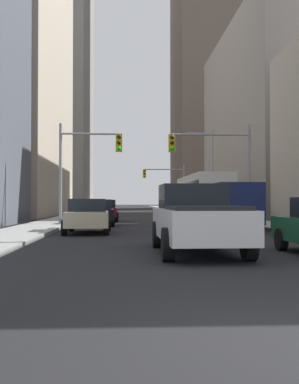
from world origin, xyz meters
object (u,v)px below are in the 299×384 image
(pickup_truck_white, at_px, (197,219))
(sedan_beige, at_px, (88,216))
(cargo_van_navy, at_px, (229,204))
(city_bus, at_px, (203,195))
(sedan_maroon, at_px, (104,210))
(sedan_black, at_px, (98,212))
(traffic_signal_near_left, at_px, (87,157))
(traffic_signal_far_right, at_px, (166,180))
(traffic_signal_near_right, at_px, (214,156))

(pickup_truck_white, height_order, sedan_beige, pickup_truck_white)
(sedan_beige, bearing_deg, pickup_truck_white, -66.65)
(pickup_truck_white, relative_size, cargo_van_navy, 1.03)
(city_bus, height_order, sedan_maroon, city_bus)
(cargo_van_navy, bearing_deg, sedan_black, 145.55)
(traffic_signal_near_left, distance_m, traffic_signal_far_right, 32.06)
(city_bus, xyz_separation_m, traffic_signal_near_left, (-8.29, -8.66, 2.11))
(pickup_truck_white, height_order, traffic_signal_far_right, traffic_signal_far_right)
(cargo_van_navy, bearing_deg, traffic_signal_near_right, 87.61)
(sedan_beige, distance_m, sedan_black, 6.57)
(cargo_van_navy, relative_size, sedan_maroon, 1.25)
(pickup_truck_white, bearing_deg, sedan_beige, 113.35)
(cargo_van_navy, height_order, traffic_signal_near_right, traffic_signal_near_right)
(traffic_signal_near_right, xyz_separation_m, traffic_signal_far_right, (-0.12, 31.19, 0.01))
(cargo_van_navy, relative_size, traffic_signal_near_left, 0.88)
(sedan_black, bearing_deg, sedan_maroon, 88.60)
(sedan_black, bearing_deg, traffic_signal_near_left, 142.45)
(sedan_beige, xyz_separation_m, traffic_signal_near_right, (6.97, 7.06, 3.33))
(pickup_truck_white, bearing_deg, traffic_signal_far_right, 85.97)
(city_bus, relative_size, traffic_signal_near_right, 1.92)
(city_bus, bearing_deg, traffic_signal_far_right, 92.28)
(city_bus, distance_m, sedan_maroon, 8.19)
(sedan_black, relative_size, sedan_maroon, 1.01)
(city_bus, relative_size, cargo_van_navy, 2.20)
(sedan_beige, xyz_separation_m, sedan_black, (0.09, 6.57, 0.00))
(cargo_van_navy, height_order, sedan_black, cargo_van_navy)
(city_bus, relative_size, sedan_maroon, 2.74)
(sedan_beige, bearing_deg, sedan_black, 89.22)
(pickup_truck_white, xyz_separation_m, sedan_maroon, (-3.33, 20.92, -0.16))
(sedan_beige, relative_size, traffic_signal_far_right, 0.71)
(sedan_black, height_order, traffic_signal_far_right, traffic_signal_far_right)
(sedan_black, distance_m, sedan_maroon, 6.09)
(cargo_van_navy, bearing_deg, traffic_signal_far_right, 89.86)
(traffic_signal_near_right, relative_size, traffic_signal_far_right, 1.00)
(cargo_van_navy, xyz_separation_m, traffic_signal_near_left, (-7.31, 5.07, 2.75))
(sedan_maroon, xyz_separation_m, traffic_signal_near_right, (6.73, -5.59, 3.33))
(traffic_signal_far_right, bearing_deg, city_bus, -87.72)
(cargo_van_navy, distance_m, traffic_signal_far_right, 36.37)
(sedan_maroon, bearing_deg, sedan_black, -91.40)
(pickup_truck_white, relative_size, sedan_beige, 1.28)
(city_bus, relative_size, traffic_signal_far_right, 1.92)
(city_bus, relative_size, sedan_black, 2.72)
(pickup_truck_white, xyz_separation_m, traffic_signal_near_left, (-4.12, 15.32, 3.11))
(sedan_beige, bearing_deg, traffic_signal_far_right, 79.85)
(city_bus, bearing_deg, sedan_black, -129.89)
(pickup_truck_white, bearing_deg, traffic_signal_near_right, 77.48)
(city_bus, xyz_separation_m, sedan_beige, (-7.74, -15.72, -1.16))
(sedan_black, height_order, traffic_signal_near_left, traffic_signal_near_left)
(cargo_van_navy, distance_m, sedan_maroon, 12.51)
(cargo_van_navy, bearing_deg, city_bus, 85.89)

